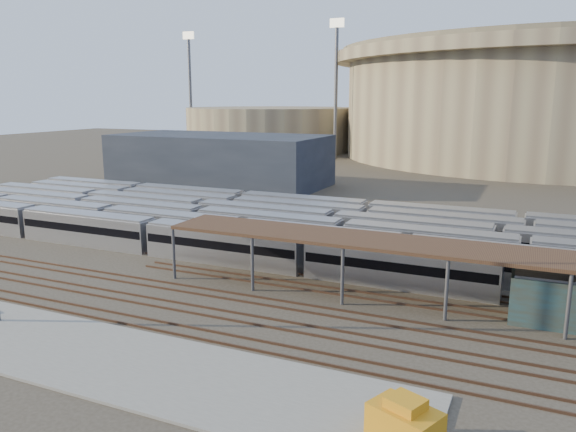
{
  "coord_description": "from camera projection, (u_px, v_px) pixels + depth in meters",
  "views": [
    {
      "loc": [
        23.46,
        -41.82,
        17.27
      ],
      "look_at": [
        -0.69,
        12.0,
        4.78
      ],
      "focal_mm": 35.0,
      "sensor_mm": 36.0,
      "label": 1
    }
  ],
  "objects": [
    {
      "name": "ground",
      "position": [
        240.0,
        294.0,
        50.3
      ],
      "size": [
        420.0,
        420.0,
        0.0
      ],
      "primitive_type": "plane",
      "color": "#383026",
      "rests_on": "ground"
    },
    {
      "name": "apron",
      "position": [
        72.0,
        350.0,
        38.89
      ],
      "size": [
        50.0,
        9.0,
        0.2
      ],
      "primitive_type": "cube",
      "color": "gray",
      "rests_on": "ground"
    },
    {
      "name": "subway_trains",
      "position": [
        328.0,
        232.0,
        65.82
      ],
      "size": [
        123.19,
        23.9,
        3.6
      ],
      "color": "#BCBDC1",
      "rests_on": "ground"
    },
    {
      "name": "inspection_shed",
      "position": [
        510.0,
        257.0,
        44.03
      ],
      "size": [
        60.3,
        6.0,
        5.3
      ],
      "color": "#505155",
      "rests_on": "ground"
    },
    {
      "name": "empty_tracks",
      "position": [
        211.0,
        312.0,
        45.82
      ],
      "size": [
        170.0,
        9.62,
        0.18
      ],
      "color": "#4C3323",
      "rests_on": "ground"
    },
    {
      "name": "stadium",
      "position": [
        550.0,
        100.0,
        161.84
      ],
      "size": [
        124.0,
        124.0,
        32.5
      ],
      "color": "gray",
      "rests_on": "ground"
    },
    {
      "name": "secondary_arena",
      "position": [
        271.0,
        129.0,
        188.92
      ],
      "size": [
        56.0,
        56.0,
        14.0
      ],
      "primitive_type": "cylinder",
      "color": "gray",
      "rests_on": "ground"
    },
    {
      "name": "service_building",
      "position": [
        220.0,
        160.0,
        112.37
      ],
      "size": [
        42.0,
        20.0,
        10.0
      ],
      "primitive_type": "cube",
      "color": "#1E232D",
      "rests_on": "ground"
    },
    {
      "name": "floodlight_0",
      "position": [
        336.0,
        85.0,
        156.22
      ],
      "size": [
        4.0,
        1.0,
        38.4
      ],
      "color": "#505155",
      "rests_on": "ground"
    },
    {
      "name": "floodlight_1",
      "position": [
        190.0,
        87.0,
        187.18
      ],
      "size": [
        4.0,
        1.0,
        38.4
      ],
      "color": "#505155",
      "rests_on": "ground"
    },
    {
      "name": "floodlight_3",
      "position": [
        439.0,
        87.0,
        192.84
      ],
      "size": [
        4.0,
        1.0,
        38.4
      ],
      "color": "#505155",
      "rests_on": "ground"
    },
    {
      "name": "yellow_equipment",
      "position": [
        404.0,
        428.0,
        27.74
      ],
      "size": [
        3.97,
        3.3,
        2.13
      ],
      "primitive_type": "cube",
      "rotation": [
        0.0,
        0.0,
        -0.4
      ],
      "color": "#C17C12",
      "rests_on": "apron"
    }
  ]
}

